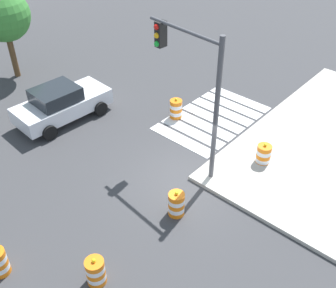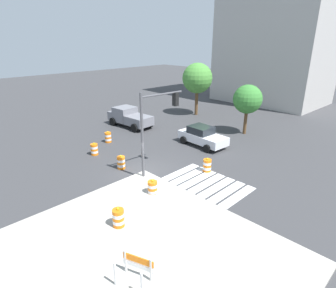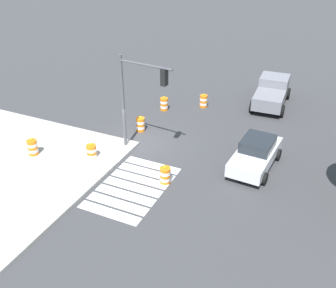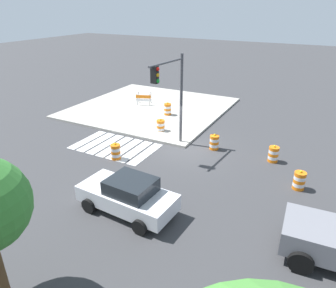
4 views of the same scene
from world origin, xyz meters
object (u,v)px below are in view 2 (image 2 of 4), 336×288
at_px(traffic_barrel_on_sidewalk, 118,218).
at_px(traffic_barrel_median_far, 94,149).
at_px(street_tree_streetside_mid, 197,78).
at_px(construction_barricade, 136,267).
at_px(pickup_truck, 129,117).
at_px(traffic_barrel_near_corner, 108,137).
at_px(sports_car, 202,136).
at_px(traffic_barrel_crosswalk_end, 152,188).
at_px(traffic_light_pole, 156,118).
at_px(traffic_barrel_far_curb, 207,165).
at_px(street_tree_streetside_near, 248,99).
at_px(traffic_barrel_median_near, 121,163).

bearing_deg(traffic_barrel_on_sidewalk, traffic_barrel_median_far, 155.63).
bearing_deg(street_tree_streetside_mid, construction_barricade, -55.25).
bearing_deg(pickup_truck, traffic_barrel_near_corner, -58.17).
height_order(sports_car, construction_barricade, sports_car).
distance_m(pickup_truck, traffic_barrel_crosswalk_end, 14.30).
xyz_separation_m(traffic_barrel_median_far, traffic_light_pole, (5.85, 1.32, 3.46)).
distance_m(traffic_barrel_crosswalk_end, traffic_barrel_far_curb, 4.76).
height_order(traffic_barrel_far_curb, traffic_barrel_on_sidewalk, traffic_barrel_on_sidewalk).
height_order(pickup_truck, street_tree_streetside_near, street_tree_streetside_near).
xyz_separation_m(traffic_barrel_median_far, traffic_barrel_on_sidewalk, (8.93, -4.05, 0.15)).
height_order(traffic_barrel_on_sidewalk, traffic_light_pole, traffic_light_pole).
xyz_separation_m(traffic_light_pole, street_tree_streetside_near, (-0.31, 11.74, -0.58)).
bearing_deg(traffic_barrel_far_curb, traffic_barrel_crosswalk_end, -93.84).
relative_size(traffic_barrel_near_corner, traffic_light_pole, 0.19).
relative_size(traffic_barrel_crosswalk_end, street_tree_streetside_near, 0.22).
bearing_deg(traffic_barrel_crosswalk_end, construction_barricade, -47.35).
distance_m(traffic_barrel_median_far, traffic_barrel_on_sidewalk, 9.81).
distance_m(sports_car, traffic_barrel_far_curb, 5.17).
xyz_separation_m(construction_barricade, street_tree_streetside_mid, (-14.38, 20.73, 3.58)).
bearing_deg(traffic_barrel_median_near, traffic_barrel_crosswalk_end, -11.20).
bearing_deg(traffic_barrel_median_near, construction_barricade, -32.72).
height_order(traffic_light_pole, street_tree_streetside_mid, street_tree_streetside_mid).
height_order(traffic_barrel_near_corner, traffic_light_pole, traffic_light_pole).
bearing_deg(traffic_barrel_median_near, traffic_barrel_near_corner, 155.53).
height_order(traffic_barrel_on_sidewalk, construction_barricade, traffic_barrel_on_sidewalk).
xyz_separation_m(sports_car, street_tree_streetside_mid, (-6.96, 7.56, 3.48)).
xyz_separation_m(sports_car, street_tree_streetside_near, (0.93, 5.35, 2.51)).
xyz_separation_m(traffic_barrel_median_near, street_tree_streetside_mid, (-5.89, 15.27, 3.84)).
relative_size(traffic_barrel_crosswalk_end, traffic_light_pole, 0.19).
xyz_separation_m(sports_car, traffic_barrel_far_curb, (3.49, -3.80, -0.36)).
distance_m(traffic_barrel_near_corner, traffic_barrel_far_curb, 9.89).
distance_m(sports_car, traffic_barrel_median_near, 7.79).
bearing_deg(traffic_barrel_near_corner, traffic_barrel_far_curb, 8.97).
xyz_separation_m(traffic_barrel_median_near, traffic_barrel_on_sidewalk, (5.39, -4.05, 0.15)).
distance_m(pickup_truck, traffic_barrel_median_near, 10.37).
height_order(traffic_barrel_on_sidewalk, street_tree_streetside_near, street_tree_streetside_near).
relative_size(traffic_light_pole, street_tree_streetside_near, 1.17).
xyz_separation_m(traffic_barrel_far_curb, street_tree_streetside_mid, (-10.45, 11.36, 3.84)).
relative_size(traffic_barrel_near_corner, construction_barricade, 0.71).
xyz_separation_m(sports_car, construction_barricade, (7.42, -13.16, -0.09)).
bearing_deg(street_tree_streetside_mid, pickup_truck, -103.16).
xyz_separation_m(traffic_barrel_on_sidewalk, street_tree_streetside_mid, (-11.29, 19.33, 3.69)).
xyz_separation_m(traffic_barrel_median_far, street_tree_streetside_mid, (-2.35, 15.28, 3.84)).
distance_m(traffic_barrel_median_far, street_tree_streetside_mid, 15.93).
bearing_deg(traffic_barrel_crosswalk_end, street_tree_streetside_mid, 122.16).
xyz_separation_m(traffic_barrel_median_near, construction_barricade, (8.49, -5.45, 0.27)).
relative_size(traffic_barrel_crosswalk_end, traffic_barrel_median_near, 1.00).
bearing_deg(construction_barricade, street_tree_streetside_near, 109.31).
height_order(sports_car, traffic_barrel_far_curb, sports_car).
bearing_deg(construction_barricade, traffic_light_pole, 132.40).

